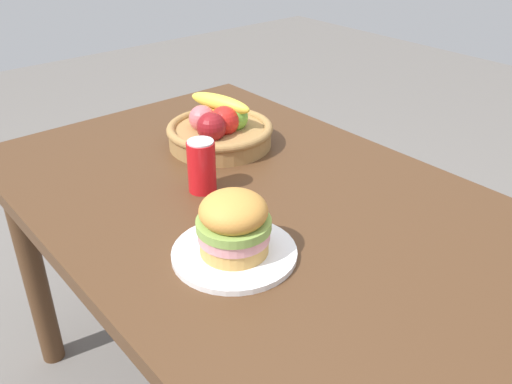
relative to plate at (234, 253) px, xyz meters
name	(u,v)px	position (x,y,z in m)	size (l,w,h in m)	color
dining_table	(258,235)	(-0.14, 0.18, -0.11)	(1.40, 0.90, 0.75)	#4C301C
plate	(234,253)	(0.00, 0.00, 0.00)	(0.24, 0.24, 0.01)	white
sandwich	(234,224)	(0.00, 0.00, 0.07)	(0.14, 0.14, 0.13)	tan
soda_can	(202,166)	(-0.25, 0.10, 0.06)	(0.07, 0.07, 0.13)	red
fruit_basket	(220,129)	(-0.43, 0.29, 0.04)	(0.29, 0.29, 0.14)	#9E7542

